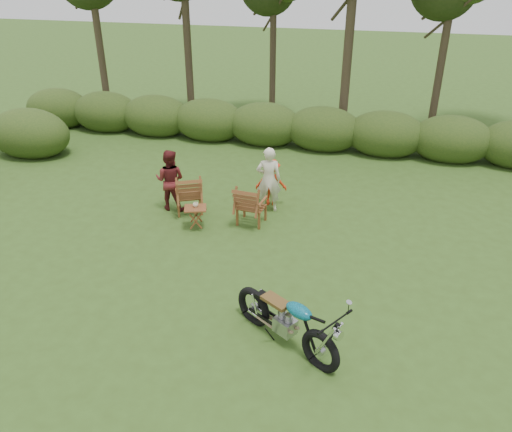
% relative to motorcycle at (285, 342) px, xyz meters
% --- Properties ---
extents(ground, '(80.00, 80.00, 0.00)m').
position_rel_motorcycle_xyz_m(ground, '(-0.75, 0.65, 0.00)').
color(ground, '#304A18').
rests_on(ground, ground).
extents(tree_line, '(22.52, 11.62, 8.14)m').
position_rel_motorcycle_xyz_m(tree_line, '(-0.25, 10.39, 3.81)').
color(tree_line, '#3C2D20').
rests_on(tree_line, ground).
extents(motorcycle, '(2.22, 1.80, 1.21)m').
position_rel_motorcycle_xyz_m(motorcycle, '(0.00, 0.00, 0.00)').
color(motorcycle, '#0E97B9').
rests_on(motorcycle, ground).
extents(lawn_chair_right, '(0.75, 0.75, 1.01)m').
position_rel_motorcycle_xyz_m(lawn_chair_right, '(-1.64, 3.90, 0.00)').
color(lawn_chair_right, brown).
rests_on(lawn_chair_right, ground).
extents(lawn_chair_left, '(0.96, 0.96, 1.04)m').
position_rel_motorcycle_xyz_m(lawn_chair_left, '(-3.30, 4.06, 0.00)').
color(lawn_chair_left, brown).
rests_on(lawn_chair_left, ground).
extents(side_table, '(0.64, 0.59, 0.54)m').
position_rel_motorcycle_xyz_m(side_table, '(-2.83, 3.31, 0.27)').
color(side_table, '#5F2E17').
rests_on(side_table, ground).
extents(cup, '(0.13, 0.13, 0.10)m').
position_rel_motorcycle_xyz_m(cup, '(-2.84, 3.36, 0.59)').
color(cup, beige).
rests_on(cup, side_table).
extents(adult_a, '(0.68, 0.52, 1.67)m').
position_rel_motorcycle_xyz_m(adult_a, '(-1.41, 4.67, 0.00)').
color(adult_a, beige).
rests_on(adult_a, ground).
extents(adult_b, '(0.79, 0.63, 1.56)m').
position_rel_motorcycle_xyz_m(adult_b, '(-3.80, 4.14, 0.00)').
color(adult_b, maroon).
rests_on(adult_b, ground).
extents(child, '(0.85, 0.57, 1.23)m').
position_rel_motorcycle_xyz_m(child, '(-1.43, 5.03, 0.00)').
color(child, red).
rests_on(child, ground).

